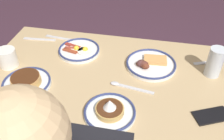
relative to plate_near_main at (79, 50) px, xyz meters
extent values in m
cube|color=tan|center=(-0.18, 0.19, -0.04)|extent=(1.21, 0.79, 0.05)
cylinder|color=tan|center=(-0.69, -0.10, -0.40)|extent=(0.08, 0.08, 0.69)
cylinder|color=tan|center=(0.32, -0.10, -0.40)|extent=(0.08, 0.08, 0.69)
cylinder|color=white|center=(0.00, 0.00, -0.01)|extent=(0.22, 0.22, 0.01)
torus|color=navy|center=(0.00, 0.00, 0.01)|extent=(0.22, 0.22, 0.01)
cylinder|color=white|center=(-0.04, 0.01, 0.00)|extent=(0.08, 0.08, 0.01)
sphere|color=yellow|center=(-0.04, 0.00, 0.01)|extent=(0.03, 0.03, 0.03)
cylinder|color=white|center=(0.01, -0.01, 0.00)|extent=(0.08, 0.08, 0.01)
sphere|color=yellow|center=(0.01, 0.00, 0.01)|extent=(0.03, 0.03, 0.03)
cube|color=#9F3327|center=(0.04, -0.03, 0.01)|extent=(0.10, 0.05, 0.01)
cube|color=#A23E2D|center=(0.04, 0.00, 0.01)|extent=(0.07, 0.03, 0.01)
cube|color=#9C3F25|center=(0.04, 0.02, 0.01)|extent=(0.09, 0.04, 0.01)
cylinder|color=white|center=(-0.39, 0.05, -0.01)|extent=(0.25, 0.25, 0.01)
torus|color=navy|center=(-0.39, 0.05, 0.01)|extent=(0.25, 0.25, 0.01)
cube|color=#DD9B55|center=(-0.41, 0.02, 0.01)|extent=(0.12, 0.08, 0.02)
ellipsoid|color=brown|center=(-0.36, 0.08, 0.02)|extent=(0.05, 0.04, 0.04)
ellipsoid|color=brown|center=(-0.34, 0.08, 0.02)|extent=(0.04, 0.03, 0.03)
ellipsoid|color=brown|center=(-0.36, 0.09, 0.02)|extent=(0.04, 0.03, 0.03)
ellipsoid|color=brown|center=(-0.34, 0.08, 0.01)|extent=(0.04, 0.03, 0.03)
ellipsoid|color=brown|center=(-0.34, 0.07, 0.02)|extent=(0.04, 0.03, 0.03)
cylinder|color=white|center=(0.16, 0.30, -0.01)|extent=(0.22, 0.22, 0.01)
torus|color=navy|center=(0.16, 0.30, 0.01)|extent=(0.22, 0.22, 0.01)
cylinder|color=tan|center=(0.16, 0.30, 0.01)|extent=(0.14, 0.14, 0.01)
cylinder|color=tan|center=(0.16, 0.30, 0.02)|extent=(0.13, 0.13, 0.01)
cylinder|color=tan|center=(0.16, 0.30, 0.03)|extent=(0.13, 0.13, 0.01)
cylinder|color=#4C2814|center=(0.16, 0.30, 0.04)|extent=(0.13, 0.13, 0.00)
cylinder|color=white|center=(-0.25, 0.40, -0.01)|extent=(0.21, 0.21, 0.01)
torus|color=navy|center=(-0.25, 0.40, 0.01)|extent=(0.21, 0.21, 0.01)
cylinder|color=tan|center=(-0.25, 0.40, 0.01)|extent=(0.12, 0.12, 0.01)
cylinder|color=tan|center=(-0.25, 0.40, 0.02)|extent=(0.12, 0.12, 0.01)
cylinder|color=#4C2814|center=(-0.25, 0.40, 0.03)|extent=(0.10, 0.10, 0.00)
cone|color=white|center=(-0.25, 0.40, 0.05)|extent=(0.05, 0.05, 0.04)
cylinder|color=white|center=(0.31, 0.18, 0.03)|extent=(0.09, 0.09, 0.09)
torus|color=white|center=(0.34, 0.14, 0.03)|extent=(0.05, 0.06, 0.06)
cylinder|color=brown|center=(0.31, 0.18, 0.06)|extent=(0.08, 0.08, 0.01)
cylinder|color=silver|center=(-0.68, 0.05, 0.06)|extent=(0.07, 0.07, 0.15)
cylinder|color=black|center=(-0.68, 0.05, 0.04)|extent=(0.06, 0.06, 0.10)
cube|color=black|center=(-0.66, 0.33, -0.01)|extent=(0.16, 0.13, 0.01)
cube|color=silver|center=(0.15, -0.11, -0.01)|extent=(0.18, 0.03, 0.01)
cube|color=silver|center=(0.23, -0.13, -0.01)|extent=(0.03, 0.01, 0.00)
cube|color=silver|center=(0.23, -0.12, -0.01)|extent=(0.03, 0.01, 0.00)
cube|color=silver|center=(0.23, -0.12, -0.01)|extent=(0.03, 0.01, 0.00)
cube|color=silver|center=(0.23, -0.11, -0.01)|extent=(0.03, 0.01, 0.00)
cube|color=silver|center=(0.26, -0.07, -0.01)|extent=(0.18, 0.03, 0.01)
cube|color=silver|center=(0.34, -0.08, -0.01)|extent=(0.03, 0.01, 0.00)
cube|color=silver|center=(0.34, -0.07, -0.01)|extent=(0.03, 0.01, 0.00)
cube|color=silver|center=(0.34, -0.06, -0.01)|extent=(0.03, 0.01, 0.00)
cube|color=silver|center=(0.34, -0.06, -0.01)|extent=(0.03, 0.01, 0.00)
cube|color=silver|center=(-0.72, -0.05, -0.01)|extent=(0.17, 0.07, 0.01)
cube|color=silver|center=(-0.65, -0.02, -0.01)|extent=(0.09, 0.05, 0.00)
cube|color=silver|center=(-0.33, 0.23, -0.01)|extent=(0.19, 0.04, 0.01)
ellipsoid|color=silver|center=(-0.24, 0.22, -0.01)|extent=(0.04, 0.03, 0.01)
sphere|color=#D6B180|center=(-0.18, 0.84, 0.40)|extent=(0.18, 0.18, 0.18)
camera|label=1|loc=(-0.39, 1.06, 0.76)|focal=40.13mm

